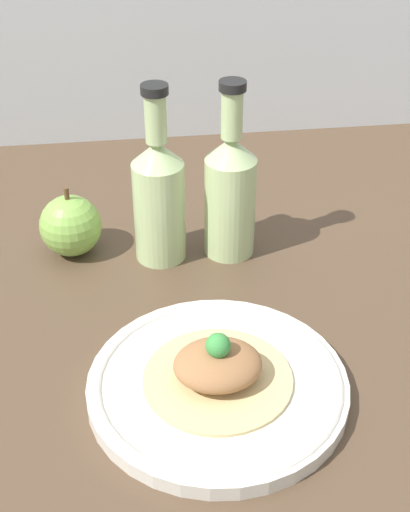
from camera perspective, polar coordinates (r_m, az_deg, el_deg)
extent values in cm
cube|color=brown|center=(93.74, -2.17, -5.04)|extent=(180.00, 110.00, 4.00)
cylinder|color=silver|center=(80.28, 1.02, -10.36)|extent=(28.94, 28.94, 1.86)
torus|color=silver|center=(79.83, 1.02, -10.03)|extent=(27.93, 27.93, 1.30)
cylinder|color=#D6BC7F|center=(79.49, 1.02, -9.78)|extent=(16.58, 16.58, 0.40)
ellipsoid|color=#9E6B42|center=(78.05, 1.04, -8.67)|extent=(9.73, 8.27, 3.80)
sphere|color=green|center=(76.22, 1.06, -7.17)|extent=(2.75, 2.75, 2.75)
cylinder|color=#B7D18E|center=(98.38, -3.66, 3.57)|extent=(7.12, 7.12, 14.51)
cone|color=#B7D18E|center=(94.19, -3.86, 8.21)|extent=(7.12, 7.12, 3.20)
cylinder|color=#B7D18E|center=(92.18, -3.97, 10.93)|extent=(2.85, 2.85, 6.50)
cylinder|color=black|center=(90.74, -4.07, 13.16)|extent=(3.56, 3.56, 1.20)
cylinder|color=#B7D18E|center=(99.36, 2.01, 3.96)|extent=(7.12, 7.12, 14.51)
cone|color=#B7D18E|center=(95.22, 2.11, 8.57)|extent=(7.12, 7.12, 3.20)
cylinder|color=#B7D18E|center=(93.22, 2.18, 11.26)|extent=(2.85, 2.85, 6.50)
cylinder|color=black|center=(91.80, 2.23, 13.47)|extent=(3.56, 3.56, 1.20)
sphere|color=#84B74C|center=(102.25, -10.70, 2.40)|extent=(8.77, 8.77, 8.77)
cylinder|color=brown|center=(99.72, -11.01, 4.88)|extent=(0.70, 0.70, 1.97)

